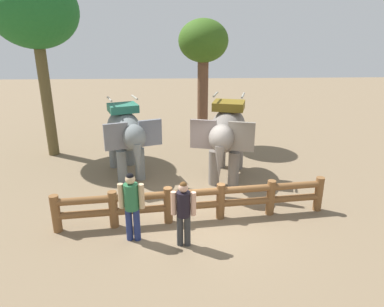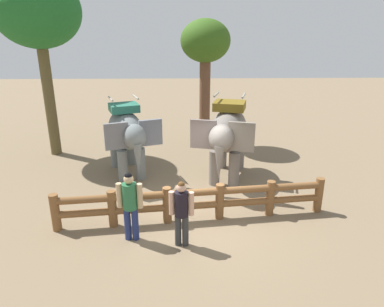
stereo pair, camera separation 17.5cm
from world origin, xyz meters
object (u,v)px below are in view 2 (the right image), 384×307
elephant_center (228,133)px  tree_far_left (205,47)px  log_fence (194,201)px  elephant_near_left (127,133)px  tourist_woman_in_black (181,209)px  tree_back_center (38,14)px  tourist_man_in_blue (130,202)px

elephant_center → tree_far_left: bearing=97.6°
elephant_center → tree_far_left: tree_far_left is taller
log_fence → elephant_near_left: (-2.29, 3.38, 1.00)m
elephant_near_left → tree_far_left: tree_far_left is taller
log_fence → tourist_woman_in_black: bearing=-105.6°
elephant_near_left → tree_far_left: 5.47m
tree_far_left → tree_back_center: bearing=-169.3°
tourist_man_in_blue → tree_far_left: (2.33, 7.92, 3.31)m
log_fence → tourist_woman_in_black: size_ratio=4.40×
elephant_near_left → elephant_center: (3.56, -0.48, 0.10)m
tourist_woman_in_black → tourist_man_in_blue: (-1.27, 0.29, 0.07)m
elephant_near_left → elephant_center: bearing=-7.7°
tourist_man_in_blue → tree_far_left: 8.89m
tree_far_left → elephant_center: bearing=-82.4°
tourist_man_in_blue → elephant_center: bearing=52.9°
tourist_woman_in_black → tree_back_center: 10.00m
log_fence → elephant_near_left: size_ratio=2.23×
log_fence → elephant_near_left: 4.21m
tourist_man_in_blue → tree_back_center: 9.12m
log_fence → tourist_woman_in_black: (-0.33, -1.20, 0.40)m
tree_far_left → tree_back_center: size_ratio=0.78×
elephant_near_left → tourist_woman_in_black: bearing=-66.9°
tourist_woman_in_black → elephant_near_left: bearing=113.1°
tourist_man_in_blue → tree_back_center: bearing=121.9°
elephant_near_left → tourist_woman_in_black: (1.96, -4.58, -0.60)m
tourist_man_in_blue → tree_far_left: size_ratio=0.33×
elephant_center → log_fence: bearing=-113.7°
elephant_near_left → tourist_man_in_blue: 4.38m
log_fence → tree_back_center: size_ratio=1.06×
elephant_center → tree_back_center: bearing=157.7°
tourist_woman_in_black → tourist_man_in_blue: size_ratio=0.94×
elephant_center → tourist_man_in_blue: bearing=-127.1°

